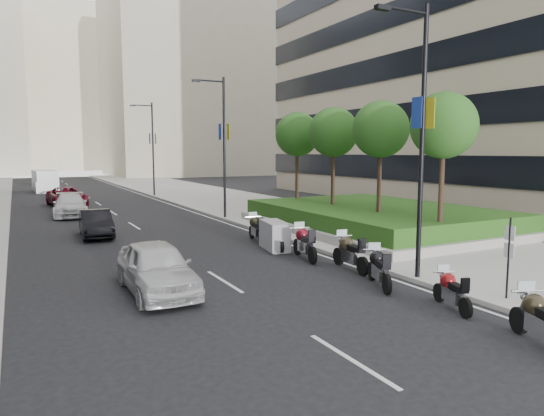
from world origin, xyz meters
TOP-DOWN VIEW (x-y plane):
  - ground at (0.00, 0.00)m, footprint 160.00×160.00m
  - sidewalk_right at (9.00, 30.00)m, footprint 10.00×100.00m
  - lane_edge at (3.70, 30.00)m, footprint 0.12×100.00m
  - lane_centre at (-1.50, 30.00)m, footprint 0.12×100.00m
  - building_cream_right at (22.00, 80.00)m, footprint 28.00×24.00m
  - building_cream_centre at (2.00, 120.00)m, footprint 30.00×24.00m
  - planter at (10.00, 10.00)m, footprint 10.00×14.00m
  - hedge at (10.00, 10.00)m, footprint 9.40×13.40m
  - tree_0 at (8.50, 4.00)m, footprint 2.80×2.80m
  - tree_1 at (8.50, 8.00)m, footprint 2.80×2.80m
  - tree_2 at (8.50, 12.00)m, footprint 2.80×2.80m
  - tree_3 at (8.50, 16.00)m, footprint 2.80×2.80m
  - lamp_post_0 at (4.14, 1.00)m, footprint 2.34×0.45m
  - lamp_post_1 at (4.14, 18.00)m, footprint 2.34×0.45m
  - lamp_post_2 at (4.14, 36.00)m, footprint 2.34×0.45m
  - parking_sign at (4.80, -2.00)m, footprint 0.06×0.32m
  - motorcycle_0 at (2.65, -4.40)m, footprint 1.11×2.17m
  - motorcycle_1 at (2.96, -1.63)m, footprint 0.85×1.89m
  - motorcycle_2 at (2.69, 1.08)m, footprint 1.11×2.15m
  - motorcycle_3 at (3.22, 3.35)m, footprint 0.81×2.42m
  - motorcycle_4 at (2.70, 5.68)m, footprint 0.84×2.45m
  - motorcycle_5 at (2.51, 7.89)m, footprint 1.22×2.22m
  - motorcycle_6 at (2.69, 10.13)m, footprint 0.79×2.33m
  - car_a at (-3.83, 3.79)m, footprint 1.93×4.68m
  - car_b at (-4.02, 15.15)m, footprint 1.67×4.24m
  - car_c at (-4.37, 24.36)m, footprint 2.54×5.35m
  - car_d at (-3.98, 31.13)m, footprint 2.98×5.70m
  - delivery_van at (-4.73, 47.26)m, footprint 2.45×5.69m

SIDE VIEW (x-z plane):
  - ground at x=0.00m, z-range 0.00..0.00m
  - lane_edge at x=3.70m, z-range 0.00..0.01m
  - lane_centre at x=-1.50m, z-range 0.00..0.01m
  - sidewalk_right at x=9.00m, z-range 0.00..0.15m
  - planter at x=10.00m, z-range 0.15..0.55m
  - motorcycle_1 at x=2.96m, z-range 0.03..1.01m
  - motorcycle_2 at x=2.69m, z-range 0.04..1.18m
  - motorcycle_0 at x=2.65m, z-range 0.04..1.19m
  - motorcycle_6 at x=2.69m, z-range 0.04..1.21m
  - motorcycle_5 at x=2.51m, z-range 0.00..1.28m
  - motorcycle_3 at x=3.22m, z-range 0.04..1.25m
  - motorcycle_4 at x=2.70m, z-range 0.04..1.27m
  - car_b at x=-4.02m, z-range 0.00..1.37m
  - car_c at x=-4.37m, z-range 0.00..1.50m
  - car_d at x=-3.98m, z-range 0.00..1.53m
  - car_a at x=-3.83m, z-range 0.00..1.59m
  - hedge at x=10.00m, z-range 0.55..1.35m
  - delivery_van at x=-4.73m, z-range -0.08..2.26m
  - parking_sign at x=4.80m, z-range 0.21..2.71m
  - lamp_post_0 at x=4.14m, z-range 0.57..9.57m
  - lamp_post_1 at x=4.14m, z-range 0.57..9.57m
  - lamp_post_2 at x=4.14m, z-range 0.57..9.57m
  - tree_0 at x=8.50m, z-range 2.27..8.57m
  - tree_1 at x=8.50m, z-range 2.27..8.57m
  - tree_2 at x=8.50m, z-range 2.27..8.57m
  - tree_3 at x=8.50m, z-range 2.27..8.57m
  - building_cream_right at x=22.00m, z-range 0.00..36.00m
  - building_cream_centre at x=2.00m, z-range 0.00..38.00m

